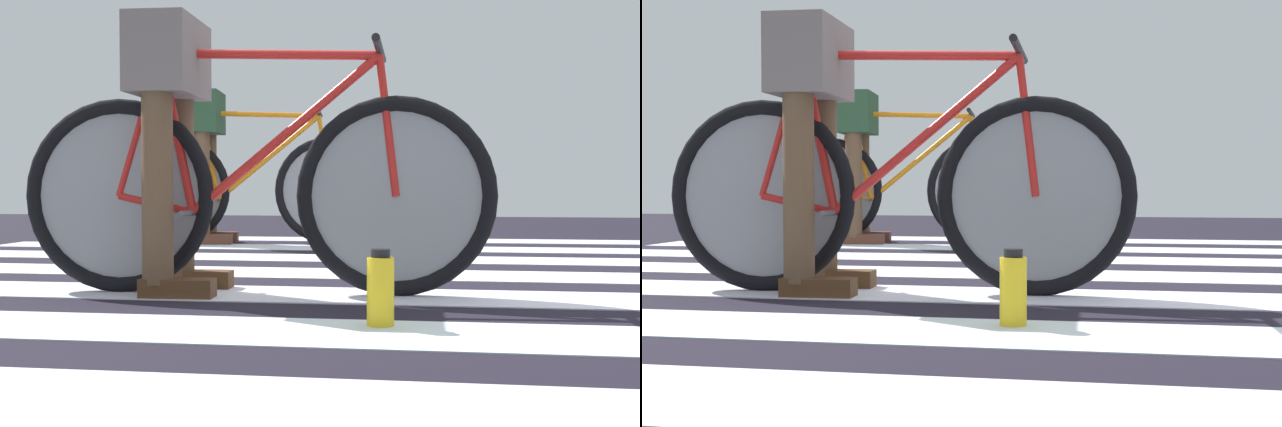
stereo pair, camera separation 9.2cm
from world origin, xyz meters
The scene contains 7 objects.
ground centered at (0.00, 0.00, 0.01)m, with size 18.00×14.00×0.02m.
crosswalk_markings centered at (0.02, -0.20, 0.02)m, with size 5.46×5.78×0.00m.
bicycle_1_of_2 centered at (-0.50, -0.57, 0.41)m, with size 1.74×0.52×0.93m.
cyclist_1_of_2 centered at (-0.81, -0.58, 0.67)m, with size 0.32×0.42×1.00m.
bicycle_2_of_2 centered at (-1.13, 2.02, 0.41)m, with size 1.73×0.52×0.93m.
cyclist_2_of_2 centered at (-1.43, 1.99, 0.68)m, with size 0.35×0.43×1.02m.
water_bottle centered at (0.01, -1.21, 0.12)m, with size 0.08×0.08×0.22m.
Camera 1 is at (0.21, -3.59, 0.42)m, focal length 48.00 mm.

